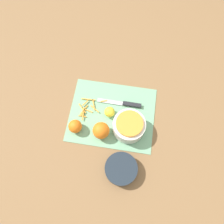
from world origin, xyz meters
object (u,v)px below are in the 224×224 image
bowl_speckled (129,126)px  orange_left (75,126)px  bowl_dark (121,169)px  lemon (109,113)px  knife (127,104)px  orange_right (101,131)px

bowl_speckled → orange_left: 0.26m
bowl_dark → lemon: size_ratio=2.83×
lemon → knife: bearing=-139.5°
bowl_dark → orange_right: (0.12, -0.16, 0.02)m
knife → lemon: (0.08, 0.07, 0.02)m
orange_left → bowl_dark: bearing=146.7°
bowl_dark → orange_left: (0.25, -0.17, 0.01)m
knife → orange_left: orange_left is taller
knife → lemon: bearing=41.1°
bowl_dark → lemon: 0.28m
orange_right → bowl_speckled: bearing=-162.3°
bowl_speckled → bowl_dark: bearing=87.5°
bowl_speckled → knife: (0.02, -0.13, -0.04)m
knife → lemon: 0.11m
bowl_speckled → orange_right: bearing=17.7°
bowl_speckled → lemon: bearing=-30.1°
orange_left → bowl_speckled: bearing=-171.7°
orange_left → orange_right: size_ratio=0.81×
orange_left → lemon: bearing=-147.0°
bowl_dark → knife: (0.02, -0.33, -0.01)m
bowl_speckled → knife: 0.14m
knife → orange_left: bearing=36.4°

